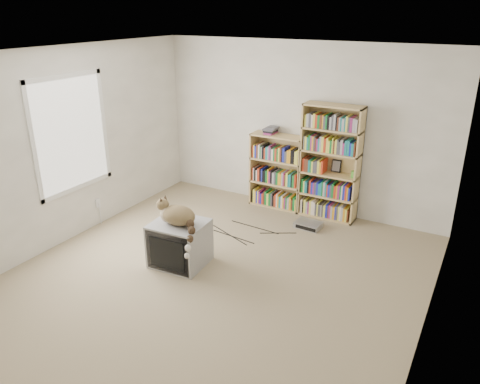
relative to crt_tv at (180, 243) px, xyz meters
The scene contains 16 objects.
floor 0.64m from the crt_tv, 16.46° to the right, with size 4.50×5.00×0.01m, color #998868.
wall_back 2.59m from the crt_tv, 76.65° to the left, with size 4.50×0.02×2.50m, color white.
wall_left 1.97m from the crt_tv, behind, with size 0.02×5.00×2.50m, color white.
wall_right 2.98m from the crt_tv, ahead, with size 0.02×5.00×2.50m, color white.
ceiling 2.30m from the crt_tv, 16.46° to the right, with size 4.50×5.00×0.02m, color white.
window 2.03m from the crt_tv, behind, with size 0.02×1.22×1.52m, color white.
crt_tv is the anchor object (origin of this frame).
cat 0.37m from the crt_tv, 47.95° to the right, with size 0.65×0.47×0.52m.
bookcase_tall 2.51m from the crt_tv, 63.42° to the left, with size 0.84×0.30×1.68m.
bookcase_short 2.23m from the crt_tv, 82.92° to the left, with size 0.83×0.30×1.14m.
book_stack 2.40m from the crt_tv, 86.36° to the left, with size 0.18×0.24×0.10m, color red.
green_mug 2.66m from the crt_tv, 56.12° to the left, with size 0.08×0.08×0.09m, color green.
framed_print 2.61m from the crt_tv, 62.90° to the left, with size 0.14×0.01×0.18m, color black.
dvd_player 1.97m from the crt_tv, 59.25° to the left, with size 0.36×0.26×0.08m, color #A4A4A9.
wall_outlet 1.72m from the crt_tv, 168.50° to the left, with size 0.01×0.08×0.13m, color silver.
floor_cables 1.26m from the crt_tv, 62.73° to the left, with size 1.20×0.70×0.01m, color black, non-canonical shape.
Camera 1 is at (2.52, -3.86, 2.93)m, focal length 35.00 mm.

